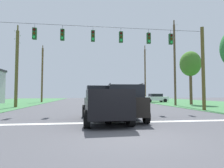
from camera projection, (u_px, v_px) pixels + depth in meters
ground_plane at (131, 137)px, 6.37m from camera, size 120.00×120.00×0.00m
stop_bar_stripe at (117, 122)px, 9.51m from camera, size 15.73×0.45×0.01m
lane_dash_0 at (106, 111)px, 15.46m from camera, size 2.50×0.15×0.01m
lane_dash_1 at (100, 105)px, 23.27m from camera, size 2.50×0.15×0.01m
lane_dash_2 at (98, 103)px, 29.79m from camera, size 2.50×0.15×0.01m
lane_dash_3 at (96, 101)px, 35.40m from camera, size 2.50×0.15×0.01m
lane_dash_4 at (95, 100)px, 43.38m from camera, size 2.50×0.15×0.01m
overhead_signal_span at (107, 59)px, 15.45m from camera, size 17.96×0.31×7.66m
pickup_truck at (104, 103)px, 10.08m from camera, size 2.50×5.49×1.95m
suv_black at (123, 101)px, 10.74m from camera, size 2.44×4.91×2.05m
distant_car_crossing_white at (156, 98)px, 32.53m from camera, size 4.31×2.04×1.52m
utility_pole_mid_right at (175, 62)px, 23.35m from camera, size 0.27×1.98×11.10m
utility_pole_far_right at (145, 73)px, 35.27m from camera, size 0.26×1.98×10.97m
utility_pole_mid_left at (17, 67)px, 20.34m from camera, size 0.34×1.75×9.29m
utility_pole_far_left at (42, 74)px, 32.69m from camera, size 0.31×1.74×10.31m
tree_roadside_right at (190, 64)px, 25.28m from camera, size 2.84×2.84×7.44m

